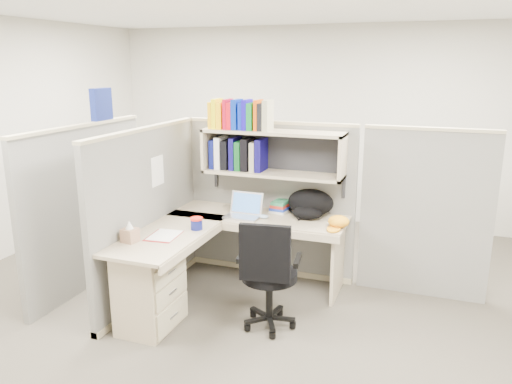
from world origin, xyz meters
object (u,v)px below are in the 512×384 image
at_px(desk, 182,270).
at_px(task_chair, 268,291).
at_px(laptop, 242,206).
at_px(snack_canister, 197,223).
at_px(backpack, 309,204).

height_order(desk, task_chair, task_chair).
relative_size(laptop, snack_canister, 2.95).
bearing_deg(desk, backpack, 47.72).
distance_m(desk, snack_canister, 0.44).
relative_size(laptop, backpack, 0.74).
bearing_deg(snack_canister, task_chair, -16.58).
bearing_deg(task_chair, desk, -177.64).
bearing_deg(laptop, backpack, 23.22).
bearing_deg(desk, task_chair, 2.36).
bearing_deg(desk, laptop, 68.94).
relative_size(backpack, snack_canister, 4.02).
height_order(laptop, task_chair, task_chair).
distance_m(laptop, backpack, 0.65).
height_order(laptop, snack_canister, laptop).
xyz_separation_m(laptop, task_chair, (0.51, -0.70, -0.50)).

